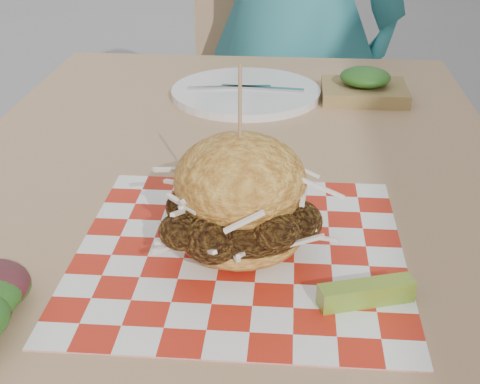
{
  "coord_description": "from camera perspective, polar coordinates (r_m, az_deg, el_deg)",
  "views": [
    {
      "loc": [
        0.12,
        -0.74,
        1.15
      ],
      "look_at": [
        0.07,
        -0.11,
        0.82
      ],
      "focal_mm": 50.0,
      "sensor_mm": 36.0,
      "label": 1
    }
  ],
  "objects": [
    {
      "name": "paper_liner",
      "position": [
        0.74,
        0.0,
        -5.09
      ],
      "size": [
        0.36,
        0.36,
        0.0
      ],
      "primitive_type": "cube",
      "color": "red",
      "rests_on": "patio_table"
    },
    {
      "name": "sandwich",
      "position": [
        0.71,
        0.0,
        -1.01
      ],
      "size": [
        0.19,
        0.19,
        0.21
      ],
      "color": "gold",
      "rests_on": "paper_liner"
    },
    {
      "name": "patio_table",
      "position": [
        0.95,
        -0.97,
        -2.84
      ],
      "size": [
        0.8,
        1.2,
        0.75
      ],
      "color": "tan",
      "rests_on": "ground"
    },
    {
      "name": "kraft_tray",
      "position": [
        1.23,
        10.58,
        8.85
      ],
      "size": [
        0.15,
        0.12,
        0.06
      ],
      "color": "olive",
      "rests_on": "patio_table"
    },
    {
      "name": "diner",
      "position": [
        1.76,
        4.45,
        15.51
      ],
      "size": [
        0.67,
        0.54,
        1.59
      ],
      "primitive_type": "imported",
      "rotation": [
        0.0,
        0.0,
        2.83
      ],
      "color": "teal",
      "rests_on": "ground"
    },
    {
      "name": "patio_chair",
      "position": [
        1.97,
        2.21,
        9.51
      ],
      "size": [
        0.45,
        0.46,
        0.95
      ],
      "rotation": [
        0.0,
        0.0,
        -0.07
      ],
      "color": "tan",
      "rests_on": "ground"
    },
    {
      "name": "pickle_spear",
      "position": [
        0.67,
        10.72,
        -8.47
      ],
      "size": [
        0.1,
        0.05,
        0.02
      ],
      "primitive_type": "cube",
      "rotation": [
        0.0,
        0.0,
        0.31
      ],
      "color": "olive",
      "rests_on": "paper_liner"
    },
    {
      "name": "place_setting",
      "position": [
        1.22,
        0.5,
        8.5
      ],
      "size": [
        0.27,
        0.27,
        0.02
      ],
      "color": "white",
      "rests_on": "patio_table"
    }
  ]
}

